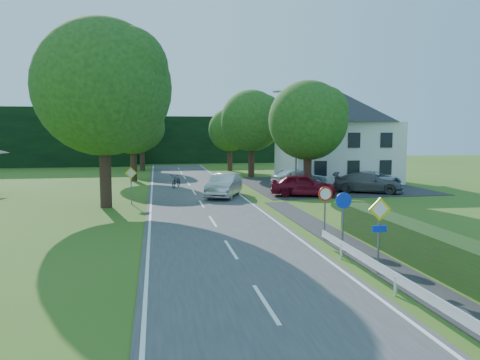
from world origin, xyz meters
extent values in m
cube|color=#3D3D3F|center=(0.00, 20.00, 0.02)|extent=(7.00, 80.00, 0.04)
cube|color=black|center=(12.00, 33.00, 0.02)|extent=(14.00, 16.00, 0.04)
cube|color=white|center=(-3.25, 20.00, 0.04)|extent=(0.12, 80.00, 0.01)
cube|color=white|center=(3.25, 20.00, 0.04)|extent=(0.12, 80.00, 0.01)
cube|color=black|center=(8.00, 66.00, 3.50)|extent=(30.00, 5.00, 7.00)
cube|color=white|center=(14.00, 36.00, 2.80)|extent=(10.00, 8.00, 5.60)
pyramid|color=#222327|center=(14.00, 36.00, 7.10)|extent=(10.60, 8.40, 3.00)
cylinder|color=slate|center=(8.20, 30.00, 4.00)|extent=(0.16, 0.16, 8.00)
cylinder|color=slate|center=(7.40, 30.00, 7.90)|extent=(1.70, 0.10, 0.10)
cube|color=slate|center=(6.50, 30.00, 7.85)|extent=(0.50, 0.18, 0.12)
cylinder|color=slate|center=(4.30, 8.00, 1.20)|extent=(0.07, 0.07, 2.40)
cube|color=yellow|center=(4.30, 7.97, 2.20)|extent=(0.78, 0.04, 0.78)
cube|color=white|center=(4.30, 7.97, 2.20)|extent=(0.57, 0.05, 0.57)
cube|color=#0D32CE|center=(4.30, 7.97, 1.55)|extent=(0.50, 0.04, 0.22)
cylinder|color=slate|center=(4.30, 11.00, 1.10)|extent=(0.07, 0.07, 2.20)
cylinder|color=#0D32CE|center=(4.30, 10.97, 2.05)|extent=(0.64, 0.04, 0.64)
cylinder|color=slate|center=(4.30, 13.00, 1.10)|extent=(0.07, 0.07, 2.20)
cylinder|color=red|center=(4.30, 12.97, 2.05)|extent=(0.64, 0.04, 0.64)
cylinder|color=white|center=(4.30, 12.95, 2.05)|extent=(0.48, 0.04, 0.48)
cylinder|color=slate|center=(-4.50, 25.00, 1.10)|extent=(0.07, 0.07, 2.20)
cube|color=yellow|center=(-4.50, 24.97, 2.05)|extent=(0.78, 0.04, 0.78)
cube|color=white|center=(-4.50, 24.97, 2.05)|extent=(0.57, 0.05, 0.57)
imported|color=silver|center=(1.94, 27.15, 0.87)|extent=(3.43, 5.32, 1.66)
imported|color=black|center=(-1.20, 33.52, 0.59)|extent=(1.37, 2.21, 1.10)
imported|color=maroon|center=(7.71, 26.50, 0.85)|extent=(5.12, 3.20, 1.62)
imported|color=#B3B3B8|center=(8.94, 31.48, 0.81)|extent=(4.93, 2.75, 1.54)
imported|color=#4F5155|center=(13.24, 27.55, 0.80)|extent=(5.62, 4.32, 1.52)
imported|color=#BBBCC3|center=(15.55, 31.14, 0.70)|extent=(5.03, 2.80, 1.33)
imported|color=#A30D2C|center=(12.13, 34.23, 0.95)|extent=(2.47, 2.49, 1.82)
camera|label=1|loc=(-2.89, -6.07, 4.72)|focal=35.00mm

